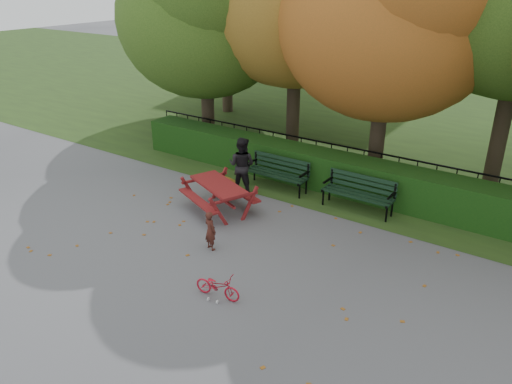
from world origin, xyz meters
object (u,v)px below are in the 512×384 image
Objects in this scene: tree_a at (207,7)px; bench_left at (278,170)px; bench_right at (359,190)px; child at (210,231)px; tree_c at (401,2)px; bicycle at (218,286)px; adult at (242,165)px; picnic_table at (219,190)px.

bench_left is (3.89, -1.88, -4.00)m from tree_a.
child is (-1.83, -3.64, -0.07)m from bench_right.
tree_c is (6.02, 0.38, 0.30)m from tree_a.
tree_c is at bearing 3.65° from tree_a.
tree_a is 7.69m from bench_right.
bench_left is at bearing 12.19° from bicycle.
child is 0.57× the size of adult.
tree_a is at bearing 32.05° from bicycle.
bicycle is (2.45, -4.14, -0.54)m from adult.
bicycle is (1.79, -4.94, -0.28)m from bench_left.
tree_c is 4.44× the size of bench_left.
bench_right is 1.97× the size of bicycle.
adult is 4.84m from bicycle.
bicycle is at bearing -97.00° from bench_right.
tree_a is at bearing 154.24° from bench_left.
tree_a reaches higher than picnic_table.
tree_a is 6.55m from picnic_table.
picnic_table reaches higher than bicycle.
child is at bearing -104.84° from tree_c.
bench_left is at bearing -25.76° from tree_a.
tree_a reaches higher than child.
child is at bearing -116.66° from bench_right.
adult reaches higher than bench_left.
child is (1.02, -1.58, -0.13)m from picnic_table.
bench_right is 4.08m from child.
adult reaches higher than picnic_table.
tree_c is at bearing -142.84° from adult.
bench_right is at bearing 0.00° from bench_left.
bicycle is (-0.34, -7.20, -4.58)m from tree_c.
bicycle is at bearing -50.18° from tree_a.
tree_c is at bearing 46.64° from bench_left.
child is at bearing -81.10° from bench_left.
tree_a is 8.18m from child.
tree_c is 3.75× the size of picnic_table.
picnic_table is (3.44, -3.94, -3.94)m from tree_a.
bench_left is 5.26m from bicycle.
child is at bearing 102.75° from adult.
bench_right is at bearing -16.61° from tree_a.
tree_a is 4.16× the size of bench_left.
tree_a is 6.04m from tree_c.
tree_c is 6.59m from picnic_table.
child is at bearing 35.61° from bicycle.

